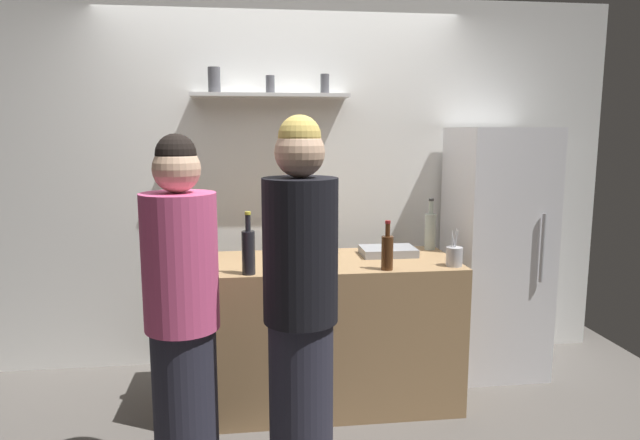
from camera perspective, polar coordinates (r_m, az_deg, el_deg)
back_wall_assembly at (r=4.09m, az=-3.84°, el=3.68°), size 4.80×0.32×2.60m
refrigerator at (r=4.12m, az=17.34°, el=-3.02°), size 0.60×0.65×1.70m
counter at (r=3.56m, az=0.00°, el=-11.20°), size 1.66×0.69×0.90m
baking_pan at (r=3.61m, az=6.89°, el=-3.15°), size 0.34×0.24×0.05m
utensil_holder at (r=3.38m, az=13.43°, el=-3.59°), size 0.09×0.09×0.22m
wine_bottle_pale_glass at (r=3.80m, az=11.11°, el=-1.00°), size 0.07×0.07×0.34m
wine_bottle_green_glass at (r=3.27m, az=-0.27°, el=-2.65°), size 0.08×0.08×0.31m
wine_bottle_amber_glass at (r=3.21m, az=6.82°, el=-3.16°), size 0.07×0.07×0.28m
wine_bottle_dark_glass at (r=3.11m, az=-7.25°, el=-3.09°), size 0.07×0.07×0.35m
water_bottle_plastic at (r=3.33m, az=-12.37°, el=-2.92°), size 0.08×0.08×0.23m
person_blonde at (r=2.60m, az=-1.97°, el=-9.09°), size 0.34×0.34×1.75m
person_pink_top at (r=2.69m, az=-13.75°, el=-9.75°), size 0.34×0.34×1.67m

